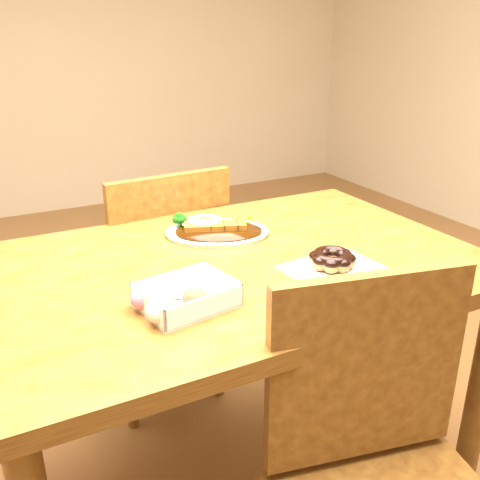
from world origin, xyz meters
name	(u,v)px	position (x,y,z in m)	size (l,w,h in m)	color
table	(234,296)	(0.00, 0.00, 0.65)	(1.20, 0.80, 0.75)	#502B10
chair_far	(159,278)	(-0.02, 0.53, 0.48)	(0.45, 0.45, 0.87)	#502B10
katsu_curry_plate	(215,230)	(0.03, 0.18, 0.76)	(0.33, 0.30, 0.06)	white
donut_box	(185,295)	(-0.19, -0.16, 0.78)	(0.22, 0.17, 0.05)	white
pon_de_ring	(332,260)	(0.18, -0.15, 0.77)	(0.24, 0.18, 0.04)	silver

